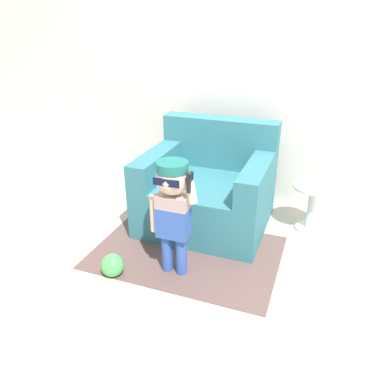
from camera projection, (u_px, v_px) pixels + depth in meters
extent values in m
plane|color=#BCB29E|center=(213.00, 233.00, 3.30)|extent=(10.00, 10.00, 0.00)
cube|color=silver|center=(243.00, 68.00, 3.45)|extent=(10.00, 0.05, 2.60)
cube|color=teal|center=(206.00, 202.00, 3.36)|extent=(1.07, 0.96, 0.43)
cube|color=teal|center=(220.00, 142.00, 3.50)|extent=(1.07, 0.20, 0.46)
cube|color=teal|center=(156.00, 165.00, 3.28)|extent=(0.18, 0.77, 0.23)
cube|color=teal|center=(256.00, 179.00, 3.00)|extent=(0.18, 0.77, 0.23)
cylinder|color=#3356AD|center=(167.00, 252.00, 2.75)|extent=(0.08, 0.08, 0.31)
cylinder|color=#3356AD|center=(181.00, 255.00, 2.72)|extent=(0.08, 0.08, 0.31)
cube|color=#3356AD|center=(173.00, 222.00, 2.62)|extent=(0.23, 0.13, 0.23)
cube|color=#B29993|center=(173.00, 201.00, 2.55)|extent=(0.23, 0.13, 0.10)
sphere|color=beige|center=(172.00, 178.00, 2.48)|extent=(0.23, 0.23, 0.23)
cylinder|color=#1E7066|center=(172.00, 166.00, 2.45)|extent=(0.22, 0.22, 0.06)
cube|color=#1E7066|center=(178.00, 165.00, 2.54)|extent=(0.13, 0.10, 0.01)
cube|color=#0F1433|center=(166.00, 183.00, 2.39)|extent=(0.18, 0.01, 0.05)
cylinder|color=beige|center=(154.00, 213.00, 2.65)|extent=(0.06, 0.06, 0.28)
cylinder|color=beige|center=(191.00, 192.00, 2.47)|extent=(0.09, 0.06, 0.16)
cube|color=black|center=(190.00, 182.00, 2.43)|extent=(0.02, 0.07, 0.13)
cylinder|color=white|center=(308.00, 228.00, 3.36)|extent=(0.24, 0.24, 0.02)
cylinder|color=white|center=(311.00, 209.00, 3.27)|extent=(0.07, 0.07, 0.41)
cylinder|color=white|center=(314.00, 186.00, 3.18)|extent=(0.36, 0.36, 0.02)
cube|color=brown|center=(187.00, 252.00, 3.02)|extent=(1.46, 1.01, 0.01)
sphere|color=#4CB256|center=(113.00, 265.00, 2.72)|extent=(0.17, 0.17, 0.17)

